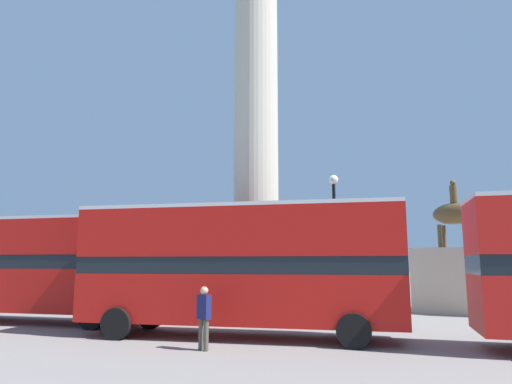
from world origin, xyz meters
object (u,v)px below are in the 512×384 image
Objects in this scene: bus_b at (29,264)px; equestrian_statue at (459,274)px; street_lamp at (335,242)px; bus_a at (239,264)px; monument_column at (256,141)px; pedestrian_near_lamp at (204,314)px.

equestrian_statue is at bearing 23.87° from bus_b.
bus_b is at bearing -165.06° from street_lamp.
bus_a is 5.23m from street_lamp.
bus_a is at bearing -102.80° from equestrian_statue.
bus_a is 0.96× the size of bus_b.
monument_column is at bearing -130.36° from equestrian_statue.
monument_column is 2.03× the size of bus_a.
bus_a is (1.22, -5.99, -5.86)m from monument_column.
pedestrian_near_lamp is at bearing -23.38° from bus_b.
bus_b reaches higher than pedestrian_near_lamp.
street_lamp is (2.68, 4.41, 0.88)m from bus_a.
bus_a is 2.76m from pedestrian_near_lamp.
equestrian_statue is at bearing 24.05° from monument_column.
equestrian_statue is (17.67, 8.99, -0.49)m from bus_b.
bus_b is at bearing 168.87° from bus_a.
street_lamp is (3.89, -1.58, -4.98)m from monument_column.
bus_b is at bearing -127.45° from equestrian_statue.
monument_column reaches higher than equestrian_statue.
pedestrian_near_lamp is (-0.24, -2.37, -1.39)m from bus_a.
equestrian_statue is 1.08× the size of street_lamp.
monument_column is 6.52m from street_lamp.
equestrian_statue reaches higher than pedestrian_near_lamp.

